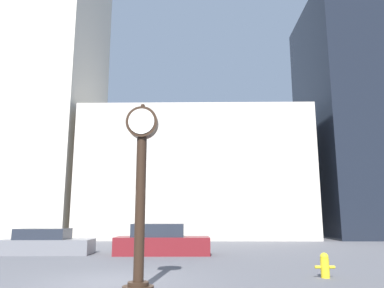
# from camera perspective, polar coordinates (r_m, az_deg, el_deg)

# --- Properties ---
(ground_plane) EXTENTS (200.00, 200.00, 0.00)m
(ground_plane) POSITION_cam_1_polar(r_m,az_deg,el_deg) (11.43, -12.19, -19.96)
(ground_plane) COLOR #515156
(building_tall_tower) EXTENTS (10.97, 12.00, 33.83)m
(building_tall_tower) POSITION_cam_1_polar(r_m,az_deg,el_deg) (41.31, -22.17, 11.28)
(building_tall_tower) COLOR beige
(building_tall_tower) RESTS_ON ground_plane
(building_storefront_row) EXTENTS (19.25, 12.00, 10.90)m
(building_storefront_row) POSITION_cam_1_polar(r_m,az_deg,el_deg) (35.20, 0.56, -5.09)
(building_storefront_row) COLOR beige
(building_storefront_row) RESTS_ON ground_plane
(building_glass_modern) EXTENTS (10.65, 12.00, 22.55)m
(building_glass_modern) POSITION_cam_1_polar(r_m,az_deg,el_deg) (39.66, 24.93, 3.84)
(building_glass_modern) COLOR black
(building_glass_modern) RESTS_ON ground_plane
(street_clock) EXTENTS (0.84, 0.79, 4.87)m
(street_clock) POSITION_cam_1_polar(r_m,az_deg,el_deg) (10.00, -7.80, -5.55)
(street_clock) COLOR black
(street_clock) RESTS_ON ground_plane
(car_grey) EXTENTS (4.48, 2.00, 1.24)m
(car_grey) POSITION_cam_1_polar(r_m,az_deg,el_deg) (20.48, -21.37, -13.92)
(car_grey) COLOR slate
(car_grey) RESTS_ON ground_plane
(car_maroon) EXTENTS (4.63, 1.99, 1.48)m
(car_maroon) POSITION_cam_1_polar(r_m,az_deg,el_deg) (19.00, -4.68, -14.60)
(car_maroon) COLOR maroon
(car_maroon) RESTS_ON ground_plane
(fire_hydrant_near) EXTENTS (0.60, 0.26, 0.74)m
(fire_hydrant_near) POSITION_cam_1_polar(r_m,az_deg,el_deg) (12.63, 19.57, -16.99)
(fire_hydrant_near) COLOR yellow
(fire_hydrant_near) RESTS_ON ground_plane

